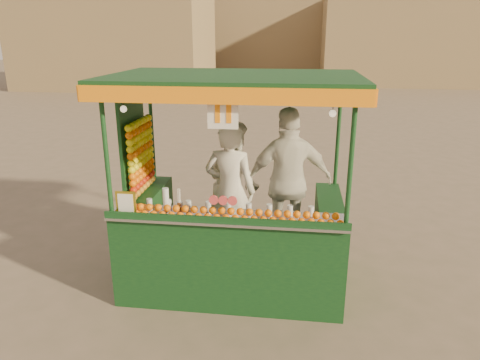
# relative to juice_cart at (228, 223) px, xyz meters

# --- Properties ---
(ground) EXTENTS (90.00, 90.00, 0.00)m
(ground) POSITION_rel_juice_cart_xyz_m (-0.36, 0.21, -0.80)
(ground) COLOR brown
(ground) RESTS_ON ground
(building_left) EXTENTS (10.00, 6.00, 6.00)m
(building_left) POSITION_rel_juice_cart_xyz_m (-9.36, 20.21, 2.20)
(building_left) COLOR olive
(building_left) RESTS_ON ground
(building_right) EXTENTS (9.00, 6.00, 5.00)m
(building_right) POSITION_rel_juice_cart_xyz_m (6.64, 24.21, 1.70)
(building_right) COLOR olive
(building_right) RESTS_ON ground
(building_center) EXTENTS (14.00, 7.00, 7.00)m
(building_center) POSITION_rel_juice_cart_xyz_m (-2.36, 30.21, 2.70)
(building_center) COLOR olive
(building_center) RESTS_ON ground
(juice_cart) EXTENTS (2.72, 1.76, 2.47)m
(juice_cart) POSITION_rel_juice_cart_xyz_m (0.00, 0.00, 0.00)
(juice_cart) COLOR black
(juice_cart) RESTS_ON ground
(vendor_left) EXTENTS (0.64, 0.46, 1.66)m
(vendor_left) POSITION_rel_juice_cart_xyz_m (0.00, 0.20, 0.32)
(vendor_left) COLOR silver
(vendor_left) RESTS_ON ground
(vendor_middle) EXTENTS (0.96, 0.99, 1.61)m
(vendor_middle) POSITION_rel_juice_cart_xyz_m (-0.01, 0.58, 0.30)
(vendor_middle) COLOR silver
(vendor_middle) RESTS_ON ground
(vendor_right) EXTENTS (1.13, 0.69, 1.81)m
(vendor_right) POSITION_rel_juice_cart_xyz_m (0.68, 0.42, 0.39)
(vendor_right) COLOR silver
(vendor_right) RESTS_ON ground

